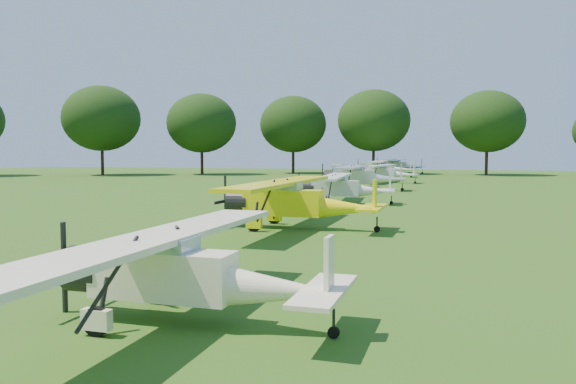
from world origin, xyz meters
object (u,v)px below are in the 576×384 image
golf_cart (338,172)px  aircraft_6 (383,167)px  aircraft_2 (295,198)px  aircraft_4 (360,175)px  aircraft_3 (343,186)px  aircraft_5 (385,172)px  aircraft_7 (399,164)px  aircraft_1 (183,268)px

golf_cart → aircraft_6: bearing=-17.6°
aircraft_2 → aircraft_4: size_ratio=0.99×
aircraft_3 → aircraft_5: 25.80m
aircraft_3 → aircraft_7: 54.30m
aircraft_4 → aircraft_5: size_ratio=1.10×
aircraft_6 → golf_cart: aircraft_6 is taller
aircraft_4 → aircraft_2: bearing=-89.8°
aircraft_7 → golf_cart: bearing=-120.9°
aircraft_4 → aircraft_5: 12.69m
aircraft_1 → aircraft_6: 66.35m
golf_cart → aircraft_4: bearing=-63.1°
aircraft_6 → aircraft_4: bearing=-89.6°
aircraft_1 → aircraft_5: bearing=92.8°
aircraft_7 → aircraft_6: bearing=-86.7°
aircraft_2 → aircraft_4: bearing=93.5°
aircraft_2 → aircraft_4: (-0.19, 25.62, 0.02)m
aircraft_5 → aircraft_3: bearing=-82.8°
aircraft_6 → golf_cart: bearing=148.3°
aircraft_5 → aircraft_6: size_ratio=0.90×
aircraft_7 → aircraft_4: bearing=-83.2°
aircraft_1 → aircraft_2: bearing=97.1°
aircraft_6 → aircraft_7: size_ratio=0.98×
aircraft_1 → aircraft_7: (-0.02, 80.54, 0.27)m
golf_cart → aircraft_7: bearing=64.9°
aircraft_2 → golf_cart: bearing=100.2°
aircraft_3 → aircraft_5: size_ratio=0.95×
aircraft_2 → aircraft_6: size_ratio=0.98×
aircraft_7 → golf_cart: (-8.15, -9.93, -0.85)m
aircraft_5 → aircraft_6: (-1.29, 14.30, 0.14)m
aircraft_2 → aircraft_7: 66.77m
aircraft_3 → aircraft_5: bearing=85.9°
aircraft_3 → aircraft_6: 40.09m
aircraft_3 → aircraft_5: aircraft_5 is taller
aircraft_6 → aircraft_7: 14.26m
aircraft_2 → aircraft_6: bearing=93.4°
aircraft_1 → aircraft_2: 13.82m
aircraft_3 → aircraft_1: bearing=-90.6°
aircraft_1 → aircraft_6: size_ratio=0.82×
aircraft_3 → aircraft_6: (-0.50, 40.09, 0.20)m
aircraft_2 → aircraft_3: size_ratio=1.14×
aircraft_1 → aircraft_3: aircraft_3 is taller
aircraft_4 → aircraft_7: 41.16m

